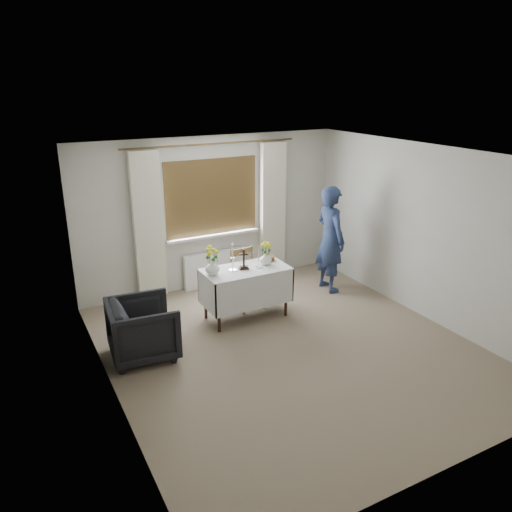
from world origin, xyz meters
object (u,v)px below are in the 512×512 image
at_px(armchair, 143,329).
at_px(wooden_cross, 244,259).
at_px(altar_table, 246,293).
at_px(flower_vase_right, 266,259).
at_px(wooden_chair, 248,279).
at_px(person, 330,239).
at_px(flower_vase_left, 212,267).

distance_m(armchair, wooden_cross, 1.74).
relative_size(altar_table, wooden_cross, 4.17).
bearing_deg(altar_table, flower_vase_right, 3.58).
xyz_separation_m(wooden_chair, person, (1.51, -0.00, 0.42)).
xyz_separation_m(altar_table, wooden_cross, (-0.03, 0.01, 0.53)).
bearing_deg(flower_vase_left, altar_table, -1.73).
bearing_deg(flower_vase_right, wooden_cross, -177.58).
height_order(altar_table, wooden_cross, wooden_cross).
bearing_deg(person, altar_table, 100.86).
xyz_separation_m(wooden_chair, flower_vase_right, (0.15, -0.28, 0.40)).
bearing_deg(flower_vase_left, person, 7.19).
bearing_deg(wooden_cross, flower_vase_left, -165.35).
bearing_deg(armchair, flower_vase_right, -73.47).
height_order(person, wooden_cross, person).
bearing_deg(altar_table, armchair, -167.03).
xyz_separation_m(altar_table, person, (1.69, 0.29, 0.49)).
bearing_deg(wooden_cross, armchair, -150.83).
xyz_separation_m(altar_table, wooden_chair, (0.18, 0.30, 0.07)).
height_order(armchair, person, person).
relative_size(person, wooden_cross, 5.88).
height_order(wooden_chair, wooden_cross, wooden_cross).
relative_size(altar_table, flower_vase_right, 6.72).
height_order(wooden_chair, armchair, wooden_chair).
distance_m(person, flower_vase_right, 1.38).
height_order(wooden_chair, flower_vase_left, flower_vase_left).
relative_size(altar_table, person, 0.71).
height_order(flower_vase_left, flower_vase_right, flower_vase_left).
bearing_deg(altar_table, flower_vase_left, 178.27).
distance_m(wooden_chair, flower_vase_right, 0.51).
height_order(altar_table, armchair, altar_table).
bearing_deg(person, flower_vase_left, 98.23).
relative_size(wooden_chair, flower_vase_right, 4.93).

